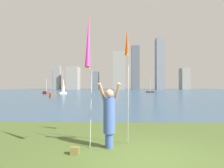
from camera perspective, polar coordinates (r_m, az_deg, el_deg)
name	(u,v)px	position (r m, az deg, el deg)	size (l,w,h in m)	color
ground	(119,92)	(55.75, 2.14, -2.59)	(120.00, 138.00, 0.12)	#475B28
person	(109,116)	(5.85, -0.82, -9.61)	(0.73, 0.54, 2.00)	#3F59A5
kite_flag_left	(89,43)	(5.62, -7.15, 12.30)	(0.16, 0.99, 4.01)	#B2B2B7
kite_flag_right	(127,45)	(6.64, 4.65, 11.74)	(0.16, 0.96, 3.92)	#B2B2B7
bag	(75,151)	(5.61, -11.28, -19.28)	(0.24, 0.17, 0.20)	olive
sailboat_0	(53,95)	(33.82, -17.59, -3.18)	(1.62, 1.98, 4.64)	brown
sailboat_3	(46,92)	(47.89, -19.35, -2.44)	(2.38, 2.52, 3.61)	maroon
sailboat_4	(150,92)	(53.98, 11.59, -2.31)	(2.65, 1.82, 4.12)	brown
sailboat_5	(63,87)	(46.24, -14.63, -0.75)	(1.74, 1.68, 5.83)	silver
skyline_tower_0	(56,78)	(104.91, -16.65, 1.86)	(4.62, 3.03, 12.64)	gray
skyline_tower_1	(73,78)	(101.34, -11.64, 1.72)	(5.80, 7.90, 11.86)	gray
skyline_tower_2	(95,81)	(103.77, -5.09, 1.05)	(3.70, 6.13, 9.68)	slate
skyline_tower_3	(119,71)	(99.41, 2.15, 4.07)	(6.43, 4.97, 19.89)	gray
skyline_tower_4	(135,68)	(101.96, 7.13, 4.95)	(4.11, 3.97, 23.41)	#565B66
skyline_tower_5	(160,64)	(102.81, 14.36, 5.91)	(4.38, 4.94, 26.97)	gray
skyline_tower_6	(185,79)	(110.11, 21.20, 1.49)	(4.40, 5.90, 11.59)	gray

